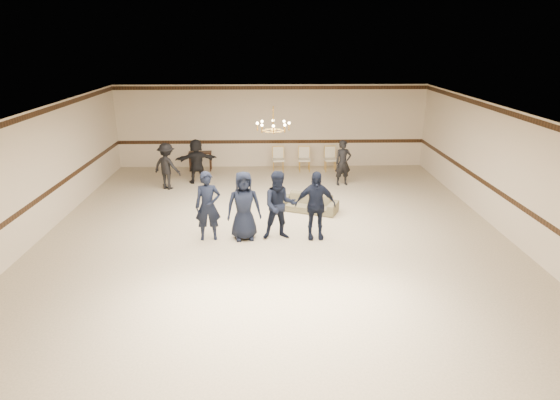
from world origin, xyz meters
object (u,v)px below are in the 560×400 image
Objects in this scene: console_table at (200,161)px; banquet_chair_right at (330,159)px; chandelier at (273,118)px; settee at (309,203)px; adult_mid at (197,161)px; adult_left at (167,166)px; boy_d at (315,205)px; boy_b at (244,206)px; banquet_chair_left at (278,160)px; boy_a at (208,206)px; adult_right at (343,163)px; boy_c at (280,206)px; banquet_chair_mid at (304,159)px.

banquet_chair_right is at bearing -7.03° from console_table.
chandelier reaches higher than settee.
adult_left is at bearing 25.32° from adult_mid.
boy_b is at bearing 178.27° from boy_d.
boy_b reaches higher than banquet_chair_right.
banquet_chair_left is at bearing -125.15° from adult_left.
banquet_chair_left is (3.80, 2.14, -0.32)m from adult_left.
banquet_chair_right is (3.92, 6.50, -0.43)m from boy_a.
boy_a is 4.75m from adult_left.
boy_d is at bearing -118.49° from adult_right.
chandelier is 5.15m from adult_left.
boy_d reaches higher than adult_left.
chandelier is 2.36m from boy_c.
boy_a reaches higher than banquet_chair_right.
adult_right is at bearing 162.96° from adult_mid.
boy_a reaches higher than banquet_chair_left.
banquet_chair_left is (1.92, 6.50, -0.43)m from boy_a.
chandelier is 0.55× the size of settee.
boy_c is at bearing -8.60° from boy_b.
boy_a is 1.92× the size of banquet_chair_right.
chandelier is 6.58m from console_table.
boy_d is 6.56m from banquet_chair_left.
boy_c is 5.21m from adult_right.
boy_a is at bearing -85.57° from console_table.
adult_right is 5.60m from console_table.
console_table is at bearing 175.27° from banquet_chair_right.
boy_a and boy_c have the same top height.
adult_right is 2.22m from banquet_chair_mid.
adult_left is (-2.78, 4.36, -0.10)m from boy_b.
boy_d is 1.13× the size of adult_left.
adult_mid and adult_right have the same top height.
boy_b is 1.04× the size of settee.
adult_right is (5.10, -0.40, 0.00)m from adult_mid.
chandelier is 2.58m from boy_d.
adult_left is 6.19m from banquet_chair_right.
boy_c and boy_d have the same top height.
chandelier is at bearing -121.73° from settee.
banquet_chair_left is (-0.79, 4.50, 0.21)m from settee.
boy_a is 1.04× the size of settee.
boy_a is 1.00× the size of boy_c.
boy_b is 5.66m from adult_right.
boy_d is 1.04× the size of settee.
banquet_chair_right is (3.02, 6.50, -0.43)m from boy_b.
boy_c is at bearing -71.47° from console_table.
chandelier is 0.53× the size of boy_c.
chandelier is at bearing -115.76° from banquet_chair_right.
chandelier is at bearing 127.38° from boy_d.
chandelier reaches higher than boy_a.
chandelier is 0.53× the size of boy_d.
boy_d is 6.26m from adult_mid.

